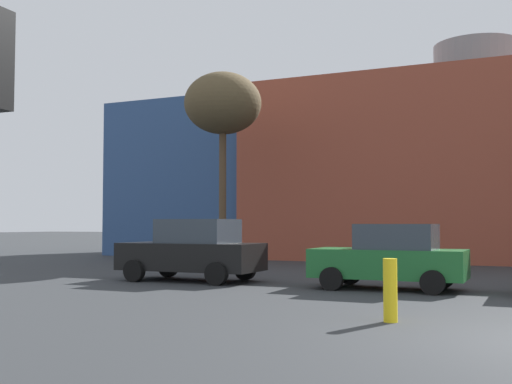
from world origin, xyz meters
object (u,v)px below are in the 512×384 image
parked_car_1 (390,257)px  bollard_yellow_0 (390,290)px  parked_car_0 (193,250)px  bare_tree_1 (223,105)px

parked_car_1 → bollard_yellow_0: bearing=102.2°
parked_car_0 → parked_car_1: parked_car_0 is taller
parked_car_1 → bollard_yellow_0: (1.16, -5.36, -0.29)m
bare_tree_1 → bollard_yellow_0: size_ratio=7.29×
parked_car_1 → bare_tree_1: 12.03m
parked_car_0 → bollard_yellow_0: 8.83m
parked_car_1 → bare_tree_1: bearing=-38.6°
bare_tree_1 → parked_car_1: bearing=-38.6°
parked_car_0 → parked_car_1: bearing=-180.0°
bare_tree_1 → bollard_yellow_0: bare_tree_1 is taller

